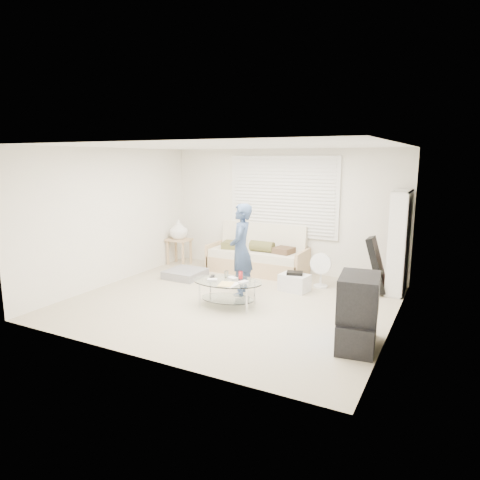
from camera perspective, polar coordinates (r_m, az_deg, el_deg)
The scene contains 13 objects.
ground at distance 7.09m, azimuth -1.20°, elevation -8.21°, with size 5.00×5.00×0.00m, color tan.
room_shell at distance 7.16m, azimuth 0.59°, elevation 5.36°, with size 5.02×4.52×2.51m.
window_blinds at distance 8.73m, azimuth 5.73°, elevation 5.79°, with size 2.32×0.08×1.62m.
futon_sofa at distance 8.78m, azimuth 2.40°, elevation -2.25°, with size 2.02×0.82×0.99m.
grey_floor_pillow at distance 8.50m, azimuth -7.31°, elevation -4.48°, with size 0.69×0.69×0.15m, color slate.
side_table at distance 9.45m, azimuth -8.16°, elevation 1.15°, with size 0.50×0.40×0.99m.
bookshelf at distance 7.83m, azimuth 20.40°, elevation -0.29°, with size 0.28×0.75×1.79m.
guitar_case at distance 7.73m, azimuth 17.72°, elevation -3.74°, with size 0.41×0.37×0.97m.
floor_fan at distance 7.89m, azimuth 10.77°, elevation -3.58°, with size 0.38×0.26×0.64m.
storage_bin at distance 7.66m, azimuth 7.28°, elevation -5.59°, with size 0.55×0.42×0.35m.
tv_unit at distance 5.56m, azimuth 15.42°, elevation -9.25°, with size 0.55×0.89×0.91m.
coffee_table at distance 6.78m, azimuth -1.65°, elevation -6.12°, with size 1.22×0.88×0.54m.
standing_person at distance 7.25m, azimuth 0.13°, elevation -1.31°, with size 0.57×0.38×1.57m, color navy.
Camera 1 is at (3.22, -5.88, 2.32)m, focal length 32.00 mm.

